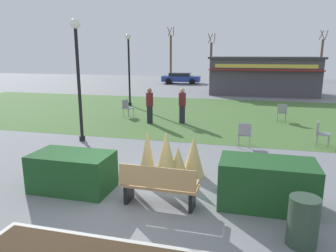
{
  "coord_description": "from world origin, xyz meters",
  "views": [
    {
      "loc": [
        2.52,
        -6.28,
        3.27
      ],
      "look_at": [
        0.3,
        2.42,
        1.21
      ],
      "focal_mm": 33.71,
      "sensor_mm": 36.0,
      "label": 1
    }
  ],
  "objects_px": {
    "park_bench": "(159,186)",
    "cafe_chair_center": "(127,107)",
    "food_kiosk": "(263,75)",
    "lamppost_far": "(129,61)",
    "person_standing": "(182,105)",
    "cafe_chair_west": "(321,132)",
    "tree_center_bg": "(321,59)",
    "cafe_chair_north": "(245,133)",
    "lamppost_mid": "(78,67)",
    "tree_left_bg": "(171,56)",
    "tree_right_bg": "(211,61)",
    "parked_car_west_slot": "(181,78)",
    "trash_bin": "(303,222)",
    "parked_car_center_slot": "(231,79)",
    "cafe_chair_east": "(282,111)",
    "person_strolling": "(150,106)"
  },
  "relations": [
    {
      "from": "person_standing",
      "to": "cafe_chair_north",
      "type": "bearing_deg",
      "value": 33.12
    },
    {
      "from": "park_bench",
      "to": "cafe_chair_north",
      "type": "bearing_deg",
      "value": 71.28
    },
    {
      "from": "cafe_chair_west",
      "to": "tree_center_bg",
      "type": "xyz_separation_m",
      "value": [
        5.58,
        29.66,
        2.1
      ]
    },
    {
      "from": "food_kiosk",
      "to": "parked_car_west_slot",
      "type": "relative_size",
      "value": 1.98
    },
    {
      "from": "lamppost_far",
      "to": "tree_right_bg",
      "type": "height_order",
      "value": "tree_right_bg"
    },
    {
      "from": "park_bench",
      "to": "person_standing",
      "type": "bearing_deg",
      "value": 98.41
    },
    {
      "from": "park_bench",
      "to": "cafe_chair_north",
      "type": "distance_m",
      "value": 5.36
    },
    {
      "from": "cafe_chair_north",
      "to": "tree_left_bg",
      "type": "relative_size",
      "value": 0.13
    },
    {
      "from": "cafe_chair_west",
      "to": "cafe_chair_north",
      "type": "height_order",
      "value": "same"
    },
    {
      "from": "lamppost_far",
      "to": "cafe_chair_west",
      "type": "relative_size",
      "value": 5.04
    },
    {
      "from": "food_kiosk",
      "to": "parked_car_center_slot",
      "type": "bearing_deg",
      "value": 112.36
    },
    {
      "from": "cafe_chair_center",
      "to": "person_standing",
      "type": "bearing_deg",
      "value": -16.22
    },
    {
      "from": "cafe_chair_east",
      "to": "cafe_chair_center",
      "type": "distance_m",
      "value": 7.88
    },
    {
      "from": "lamppost_mid",
      "to": "tree_left_bg",
      "type": "xyz_separation_m",
      "value": [
        -4.07,
        30.76,
        0.15
      ]
    },
    {
      "from": "tree_center_bg",
      "to": "lamppost_mid",
      "type": "bearing_deg",
      "value": -114.59
    },
    {
      "from": "park_bench",
      "to": "food_kiosk",
      "type": "relative_size",
      "value": 0.2
    },
    {
      "from": "park_bench",
      "to": "cafe_chair_center",
      "type": "relative_size",
      "value": 1.92
    },
    {
      "from": "lamppost_mid",
      "to": "cafe_chair_center",
      "type": "distance_m",
      "value": 5.46
    },
    {
      "from": "parked_car_west_slot",
      "to": "tree_left_bg",
      "type": "distance_m",
      "value": 7.55
    },
    {
      "from": "park_bench",
      "to": "parked_car_center_slot",
      "type": "relative_size",
      "value": 0.41
    },
    {
      "from": "park_bench",
      "to": "cafe_chair_west",
      "type": "relative_size",
      "value": 1.92
    },
    {
      "from": "park_bench",
      "to": "tree_right_bg",
      "type": "relative_size",
      "value": 0.31
    },
    {
      "from": "food_kiosk",
      "to": "parked_car_west_slot",
      "type": "bearing_deg",
      "value": 139.24
    },
    {
      "from": "cafe_chair_east",
      "to": "lamppost_mid",
      "type": "bearing_deg",
      "value": -144.18
    },
    {
      "from": "lamppost_mid",
      "to": "trash_bin",
      "type": "bearing_deg",
      "value": -35.9
    },
    {
      "from": "parked_car_west_slot",
      "to": "tree_left_bg",
      "type": "relative_size",
      "value": 0.65
    },
    {
      "from": "cafe_chair_west",
      "to": "tree_left_bg",
      "type": "bearing_deg",
      "value": 113.61
    },
    {
      "from": "parked_car_center_slot",
      "to": "tree_center_bg",
      "type": "relative_size",
      "value": 0.71
    },
    {
      "from": "tree_left_bg",
      "to": "tree_right_bg",
      "type": "relative_size",
      "value": 1.19
    },
    {
      "from": "lamppost_mid",
      "to": "cafe_chair_north",
      "type": "height_order",
      "value": "lamppost_mid"
    },
    {
      "from": "park_bench",
      "to": "cafe_chair_east",
      "type": "distance_m",
      "value": 10.55
    },
    {
      "from": "lamppost_far",
      "to": "person_standing",
      "type": "xyz_separation_m",
      "value": [
        4.33,
        -4.33,
        -1.94
      ]
    },
    {
      "from": "cafe_chair_north",
      "to": "person_standing",
      "type": "height_order",
      "value": "person_standing"
    },
    {
      "from": "food_kiosk",
      "to": "person_standing",
      "type": "bearing_deg",
      "value": -107.81
    },
    {
      "from": "lamppost_far",
      "to": "cafe_chair_north",
      "type": "height_order",
      "value": "lamppost_far"
    },
    {
      "from": "cafe_chair_west",
      "to": "tree_right_bg",
      "type": "relative_size",
      "value": 0.16
    },
    {
      "from": "person_standing",
      "to": "tree_center_bg",
      "type": "distance_m",
      "value": 29.43
    },
    {
      "from": "cafe_chair_east",
      "to": "cafe_chair_center",
      "type": "bearing_deg",
      "value": -175.51
    },
    {
      "from": "tree_right_bg",
      "to": "tree_center_bg",
      "type": "height_order",
      "value": "tree_center_bg"
    },
    {
      "from": "tree_right_bg",
      "to": "cafe_chair_east",
      "type": "bearing_deg",
      "value": -74.64
    },
    {
      "from": "trash_bin",
      "to": "tree_right_bg",
      "type": "xyz_separation_m",
      "value": [
        -5.6,
        33.34,
        1.99
      ]
    },
    {
      "from": "food_kiosk",
      "to": "tree_center_bg",
      "type": "relative_size",
      "value": 1.44
    },
    {
      "from": "lamppost_far",
      "to": "tree_left_bg",
      "type": "distance_m",
      "value": 22.56
    },
    {
      "from": "lamppost_far",
      "to": "cafe_chair_east",
      "type": "distance_m",
      "value": 9.69
    },
    {
      "from": "parked_car_west_slot",
      "to": "person_strolling",
      "type": "bearing_deg",
      "value": -82.09
    },
    {
      "from": "tree_right_bg",
      "to": "trash_bin",
      "type": "bearing_deg",
      "value": -80.47
    },
    {
      "from": "cafe_chair_east",
      "to": "person_strolling",
      "type": "distance_m",
      "value": 6.47
    },
    {
      "from": "park_bench",
      "to": "cafe_chair_west",
      "type": "bearing_deg",
      "value": 53.55
    },
    {
      "from": "cafe_chair_north",
      "to": "tree_right_bg",
      "type": "relative_size",
      "value": 0.16
    },
    {
      "from": "cafe_chair_center",
      "to": "food_kiosk",
      "type": "bearing_deg",
      "value": 58.42
    }
  ]
}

